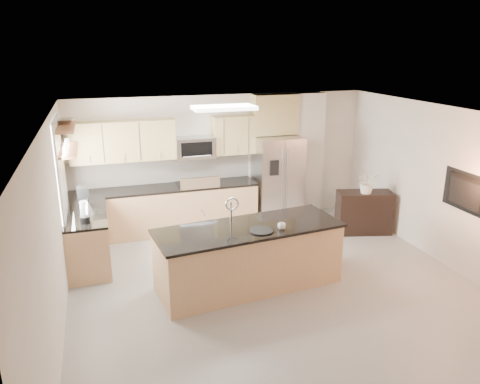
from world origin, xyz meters
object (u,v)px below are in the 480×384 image
object	(u,v)px
range	(198,206)
blender	(84,213)
credenza	(364,212)
coffee_maker	(83,198)
flower_vase	(368,176)
kettle	(88,207)
microwave	(195,147)
refrigerator	(277,180)
island	(249,256)
bowl	(65,120)
cup	(282,226)
television	(464,194)
platter	(261,231)

from	to	relation	value
range	blender	bearing A→B (deg)	-143.63
range	credenza	size ratio (longest dim) A/B	1.10
coffee_maker	flower_vase	xyz separation A→B (m)	(5.12, -0.47, 0.08)
blender	kettle	size ratio (longest dim) A/B	1.37
microwave	refrigerator	bearing A→B (deg)	-5.86
island	bowl	xyz separation A→B (m)	(-2.49, 1.75, 1.90)
island	flower_vase	world-z (taller)	flower_vase
coffee_maker	bowl	size ratio (longest dim) A/B	0.89
island	blender	size ratio (longest dim) A/B	8.23
range	refrigerator	size ratio (longest dim) A/B	0.64
cup	bowl	xyz separation A→B (m)	(-2.91, 1.98, 1.38)
credenza	coffee_maker	world-z (taller)	coffee_maker
blender	refrigerator	bearing A→B (deg)	21.64
range	bowl	size ratio (longest dim) A/B	2.89
cup	kettle	bearing A→B (deg)	148.89
kettle	coffee_maker	world-z (taller)	coffee_maker
microwave	bowl	world-z (taller)	bowl
kettle	coffee_maker	bearing A→B (deg)	100.67
range	flower_vase	bearing A→B (deg)	-22.10
range	microwave	world-z (taller)	microwave
television	credenza	bearing A→B (deg)	13.43
range	credenza	world-z (taller)	range
bowl	television	bearing A→B (deg)	-22.17
cup	flower_vase	xyz separation A→B (m)	(2.36, 1.52, 0.16)
kettle	bowl	bearing A→B (deg)	122.30
island	refrigerator	bearing A→B (deg)	53.53
microwave	flower_vase	size ratio (longest dim) A/B	1.12
credenza	coffee_maker	distance (m)	5.20
kettle	bowl	world-z (taller)	bowl
bowl	refrigerator	bearing A→B (deg)	10.54
cup	kettle	xyz separation A→B (m)	(-2.69, 1.62, 0.03)
microwave	television	xyz separation A→B (m)	(3.51, -3.24, -0.28)
island	platter	xyz separation A→B (m)	(0.12, -0.22, 0.49)
credenza	blender	distance (m)	5.17
blender	television	distance (m)	5.81
kettle	bowl	distance (m)	1.42
refrigerator	platter	world-z (taller)	refrigerator
microwave	platter	bearing A→B (deg)	-82.93
range	platter	size ratio (longest dim) A/B	3.28
cup	television	distance (m)	2.89
range	television	bearing A→B (deg)	-41.64
refrigerator	range	bearing A→B (deg)	178.40
microwave	cup	world-z (taller)	microwave
cup	coffee_maker	xyz separation A→B (m)	(-2.76, 1.99, 0.08)
range	microwave	xyz separation A→B (m)	(0.00, 0.12, 1.16)
refrigerator	kettle	size ratio (longest dim) A/B	6.95
flower_vase	television	bearing A→B (deg)	-75.52
platter	island	bearing A→B (deg)	118.10
platter	bowl	xyz separation A→B (m)	(-2.61, 1.97, 1.41)
coffee_maker	platter	bearing A→B (deg)	-38.97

